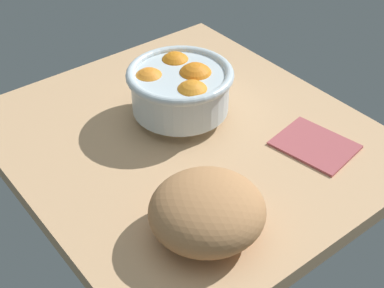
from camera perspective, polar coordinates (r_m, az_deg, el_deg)
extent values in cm
cube|color=tan|center=(97.85, -0.51, 0.29)|extent=(65.57, 59.52, 3.00)
cylinder|color=silver|center=(100.70, -1.20, 3.32)|extent=(10.76, 10.76, 2.04)
cylinder|color=silver|center=(98.11, -1.24, 5.52)|extent=(17.47, 17.47, 7.19)
torus|color=silver|center=(96.20, -1.26, 7.32)|extent=(19.07, 19.07, 1.60)
sphere|color=orange|center=(97.77, 0.35, 6.51)|extent=(7.04, 7.04, 7.04)
sphere|color=orange|center=(97.40, -4.47, 6.16)|extent=(6.32, 6.32, 6.32)
sphere|color=orange|center=(93.09, 0.17, 4.64)|extent=(6.62, 6.62, 6.62)
sphere|color=orange|center=(101.81, -1.76, 7.84)|extent=(6.49, 6.49, 6.49)
ellipsoid|color=#B88050|center=(76.45, 1.59, -6.99)|extent=(21.66, 21.96, 9.10)
cube|color=#AE5055|center=(96.43, 12.72, 0.00)|extent=(14.51, 12.38, 0.95)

